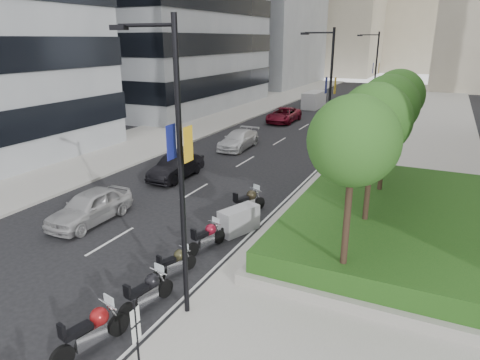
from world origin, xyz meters
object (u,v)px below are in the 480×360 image
Objects in this scene: lamp_post_1 at (328,94)px; motorcycle_4 at (207,237)px; car_b at (176,167)px; car_c at (238,140)px; lamp_post_0 at (176,161)px; motorcycle_6 at (248,202)px; motorcycle_3 at (175,263)px; parking_sign at (137,337)px; car_a at (90,207)px; motorcycle_1 at (92,330)px; lamp_post_2 at (374,74)px; car_d at (284,115)px; motorcycle_2 at (147,292)px; delivery_van at (313,101)px; motorcycle_5 at (239,220)px.

motorcycle_4 is (-1.47, -12.86, -4.49)m from lamp_post_1.
car_c is (0.17, 8.67, -0.03)m from car_b.
lamp_post_0 is 9.61m from motorcycle_6.
motorcycle_3 is 11.74m from car_b.
parking_sign is 11.21m from car_a.
car_c is at bearing 89.63° from car_a.
motorcycle_1 reaches higher than motorcycle_6.
lamp_post_2 is at bearing 90.00° from lamp_post_1.
car_d is (-6.82, 24.10, 0.13)m from motorcycle_6.
delivery_van reaches higher than motorcycle_2.
motorcycle_4 is 29.18m from car_d.
car_b is at bearing 86.48° from motorcycle_6.
car_a is (-6.54, 6.73, 0.12)m from motorcycle_1.
motorcycle_1 is at bearing -75.23° from car_c.
lamp_post_0 is at bearing -149.98° from motorcycle_5.
motorcycle_4 is at bearing 18.51° from motorcycle_3.
car_a reaches higher than motorcycle_4.
motorcycle_3 is at bearing 129.39° from lamp_post_0.
lamp_post_1 is 1.00× the size of lamp_post_2.
delivery_van reaches higher than car_b.
lamp_post_0 is 1.87× the size of delivery_van.
parking_sign is 1.20× the size of motorcycle_5.
motorcycle_6 is at bearing 100.93° from parking_sign.
lamp_post_0 reaches higher than car_c.
motorcycle_3 is 31.43m from car_d.
motorcycle_1 is 2.27m from motorcycle_2.
parking_sign reaches higher than car_b.
lamp_post_2 is at bearing 8.61° from motorcycle_2.
delivery_van reaches higher than motorcycle_6.
delivery_van is at bearing 100.92° from parking_sign.
lamp_post_2 is 9.73m from car_d.
car_a is 0.94× the size of car_c.
parking_sign is at bearing -90.09° from motorcycle_1.
lamp_post_0 is 4.07× the size of motorcycle_6.
parking_sign is 16.99m from car_b.
car_c is at bearing 37.95° from motorcycle_3.
car_a is at bearing -121.70° from lamp_post_1.
car_b is 0.93× the size of delivery_van.
motorcycle_5 is 0.39× the size of car_d.
lamp_post_0 is 1.85× the size of car_c.
car_d reaches higher than motorcycle_5.
lamp_post_1 is at bearing 13.58° from motorcycle_3.
car_a reaches higher than car_c.
car_b is at bearing 40.17° from motorcycle_2.
parking_sign is at bearing -77.67° from lamp_post_0.
lamp_post_2 is 29.15m from motorcycle_5.
motorcycle_3 is 19.52m from car_c.
motorcycle_6 is at bearing -77.82° from delivery_van.
car_b is (-6.76, 11.88, 0.13)m from motorcycle_2.
motorcycle_1 is 4.34m from motorcycle_3.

